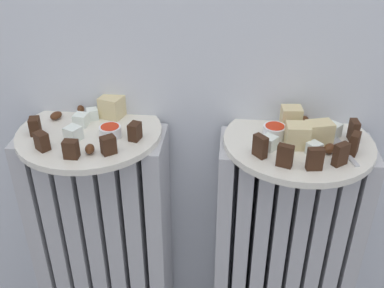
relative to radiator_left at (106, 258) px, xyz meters
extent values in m
cube|color=#B2B2B7|center=(-0.13, 0.00, 0.02)|extent=(0.03, 0.12, 0.60)
cube|color=#B2B2B7|center=(-0.08, 0.00, 0.02)|extent=(0.03, 0.12, 0.60)
cube|color=#B2B2B7|center=(-0.04, 0.00, 0.02)|extent=(0.03, 0.12, 0.60)
cube|color=#B2B2B7|center=(0.00, 0.00, 0.02)|extent=(0.03, 0.12, 0.60)
cube|color=#B2B2B7|center=(0.04, 0.00, 0.02)|extent=(0.03, 0.12, 0.60)
cube|color=#B2B2B7|center=(0.08, 0.00, 0.02)|extent=(0.03, 0.12, 0.60)
cube|color=#B2B2B7|center=(0.13, 0.00, 0.02)|extent=(0.03, 0.12, 0.60)
cube|color=#B2B2B7|center=(0.26, 0.00, 0.02)|extent=(0.03, 0.12, 0.60)
cube|color=#B2B2B7|center=(0.30, 0.00, 0.02)|extent=(0.03, 0.12, 0.60)
cube|color=#B2B2B7|center=(0.34, 0.00, 0.02)|extent=(0.03, 0.12, 0.60)
cube|color=#B2B2B7|center=(0.37, 0.00, 0.02)|extent=(0.03, 0.12, 0.60)
cube|color=#B2B2B7|center=(0.41, 0.00, 0.02)|extent=(0.03, 0.12, 0.60)
cube|color=#B2B2B7|center=(0.45, 0.00, 0.02)|extent=(0.03, 0.12, 0.60)
cube|color=#B2B2B7|center=(0.48, 0.00, 0.02)|extent=(0.03, 0.12, 0.60)
cube|color=#B2B2B7|center=(0.52, 0.00, 0.02)|extent=(0.03, 0.12, 0.60)
cylinder|color=silver|center=(0.00, 0.00, 0.33)|extent=(0.27, 0.27, 0.01)
cylinder|color=silver|center=(0.39, 0.00, 0.33)|extent=(0.27, 0.27, 0.01)
cube|color=#382114|center=(-0.10, -0.02, 0.35)|extent=(0.02, 0.03, 0.03)
cube|color=#382114|center=(-0.06, -0.08, 0.35)|extent=(0.03, 0.03, 0.03)
cube|color=#382114|center=(0.00, -0.10, 0.35)|extent=(0.02, 0.02, 0.03)
cube|color=#382114|center=(0.06, -0.08, 0.35)|extent=(0.03, 0.03, 0.03)
cube|color=#382114|center=(0.09, -0.03, 0.35)|extent=(0.02, 0.03, 0.03)
cube|color=beige|center=(0.03, 0.06, 0.35)|extent=(0.05, 0.05, 0.04)
cube|color=white|center=(-0.01, 0.05, 0.34)|extent=(0.03, 0.03, 0.02)
cube|color=white|center=(-0.02, 0.02, 0.34)|extent=(0.03, 0.03, 0.02)
cube|color=white|center=(-0.02, -0.04, 0.34)|extent=(0.03, 0.03, 0.03)
ellipsoid|color=#4C2814|center=(-0.08, 0.04, 0.34)|extent=(0.03, 0.03, 0.01)
ellipsoid|color=#4C2814|center=(-0.04, 0.07, 0.34)|extent=(0.02, 0.03, 0.02)
ellipsoid|color=#4C2814|center=(0.03, -0.08, 0.34)|extent=(0.02, 0.02, 0.02)
cylinder|color=white|center=(0.05, -0.02, 0.34)|extent=(0.04, 0.04, 0.02)
cylinder|color=red|center=(0.05, -0.02, 0.35)|extent=(0.03, 0.03, 0.01)
cube|color=#382114|center=(0.32, -0.06, 0.35)|extent=(0.03, 0.03, 0.04)
cube|color=#382114|center=(0.36, -0.09, 0.35)|extent=(0.03, 0.02, 0.04)
cube|color=#382114|center=(0.41, -0.10, 0.35)|extent=(0.03, 0.02, 0.04)
cube|color=#382114|center=(0.45, -0.08, 0.35)|extent=(0.03, 0.03, 0.04)
cube|color=#382114|center=(0.48, -0.04, 0.35)|extent=(0.02, 0.03, 0.04)
cube|color=#382114|center=(0.49, 0.01, 0.35)|extent=(0.02, 0.03, 0.04)
cube|color=beige|center=(0.43, 0.00, 0.35)|extent=(0.05, 0.04, 0.04)
cube|color=beige|center=(0.39, -0.02, 0.35)|extent=(0.04, 0.04, 0.04)
cube|color=beige|center=(0.38, 0.04, 0.36)|extent=(0.04, 0.03, 0.05)
cube|color=white|center=(0.39, 0.01, 0.34)|extent=(0.03, 0.03, 0.02)
cube|color=white|center=(0.34, -0.04, 0.34)|extent=(0.03, 0.03, 0.02)
cube|color=white|center=(0.41, -0.05, 0.34)|extent=(0.03, 0.03, 0.02)
cube|color=white|center=(0.46, 0.02, 0.34)|extent=(0.04, 0.04, 0.02)
ellipsoid|color=#4C2814|center=(0.41, 0.07, 0.34)|extent=(0.03, 0.03, 0.01)
ellipsoid|color=#4C2814|center=(0.44, -0.04, 0.34)|extent=(0.03, 0.03, 0.02)
ellipsoid|color=#4C2814|center=(0.43, 0.04, 0.34)|extent=(0.02, 0.03, 0.01)
cylinder|color=white|center=(0.35, 0.01, 0.34)|extent=(0.04, 0.04, 0.02)
cylinder|color=red|center=(0.35, 0.01, 0.35)|extent=(0.03, 0.03, 0.01)
cube|color=#B7B7BC|center=(0.47, -0.05, 0.33)|extent=(0.02, 0.07, 0.00)
cube|color=#B7B7BC|center=(0.46, 0.00, 0.33)|extent=(0.03, 0.03, 0.00)
camera|label=1|loc=(0.26, -0.73, 0.75)|focal=42.36mm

